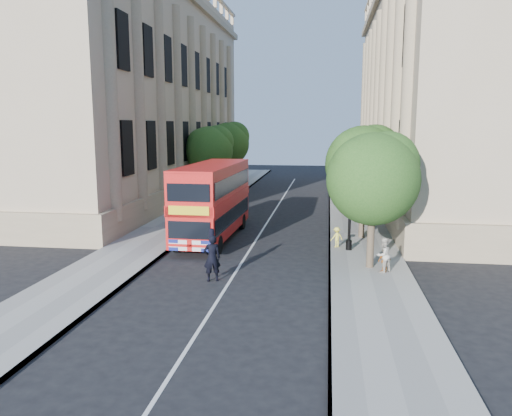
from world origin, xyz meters
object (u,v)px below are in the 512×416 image
at_px(box_van, 218,204).
at_px(police_constable, 212,258).
at_px(lamp_post, 350,203).
at_px(woman_pedestrian, 383,255).
at_px(double_decker_bus, 213,199).

distance_m(box_van, police_constable, 10.63).
bearing_deg(lamp_post, woman_pedestrian, -70.85).
height_order(double_decker_bus, box_van, double_decker_bus).
height_order(lamp_post, police_constable, lamp_post).
bearing_deg(double_decker_bus, woman_pedestrian, -31.13).
relative_size(lamp_post, police_constable, 2.66).
height_order(lamp_post, double_decker_bus, lamp_post).
bearing_deg(box_van, lamp_post, -33.53).
bearing_deg(woman_pedestrian, box_van, -84.99).
bearing_deg(police_constable, woman_pedestrian, 172.87).
relative_size(double_decker_bus, police_constable, 4.62).
xyz_separation_m(police_constable, woman_pedestrian, (7.02, 1.87, -0.10)).
relative_size(double_decker_bus, woman_pedestrian, 5.98).
relative_size(box_van, police_constable, 2.85).
height_order(box_van, woman_pedestrian, box_van).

